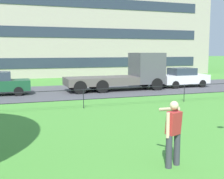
% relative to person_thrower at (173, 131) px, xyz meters
% --- Properties ---
extents(street_strip, '(80.00, 7.78, 0.01)m').
position_rel_person_thrower_xyz_m(street_strip, '(-0.22, 14.87, -0.89)').
color(street_strip, '#4C4C51').
rests_on(street_strip, ground).
extents(park_fence, '(35.33, 0.04, 1.00)m').
position_rel_person_thrower_xyz_m(park_fence, '(-0.22, 8.18, -0.22)').
color(park_fence, black).
rests_on(park_fence, ground).
extents(person_thrower, '(0.49, 0.85, 1.66)m').
position_rel_person_thrower_xyz_m(person_thrower, '(0.00, 0.00, 0.00)').
color(person_thrower, '#383842').
rests_on(person_thrower, ground).
extents(flatbed_truck_right, '(7.31, 2.44, 2.75)m').
position_rel_person_thrower_xyz_m(flatbed_truck_right, '(4.81, 14.30, 0.32)').
color(flatbed_truck_right, '#4C4C51').
rests_on(flatbed_truck_right, ground).
extents(car_white_center, '(4.02, 1.84, 1.54)m').
position_rel_person_thrower_xyz_m(car_white_center, '(9.60, 14.40, -0.12)').
color(car_white_center, silver).
rests_on(car_white_center, ground).
extents(apartment_building_background, '(29.19, 14.67, 13.37)m').
position_rel_person_thrower_xyz_m(apartment_building_background, '(6.40, 33.21, 5.80)').
color(apartment_building_background, '#ADA393').
rests_on(apartment_building_background, ground).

